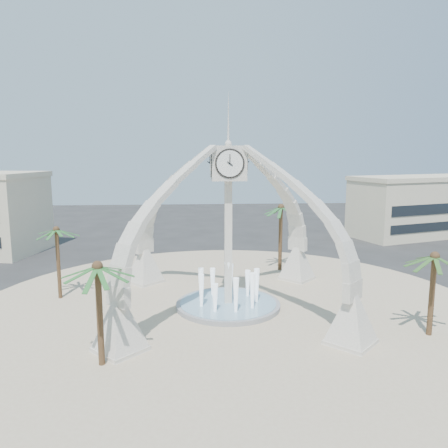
{
  "coord_description": "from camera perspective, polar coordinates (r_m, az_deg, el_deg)",
  "views": [
    {
      "loc": [
        -2.63,
        -32.08,
        11.75
      ],
      "look_at": [
        -0.17,
        2.0,
        6.22
      ],
      "focal_mm": 35.0,
      "sensor_mm": 36.0,
      "label": 1
    }
  ],
  "objects": [
    {
      "name": "palm_south",
      "position": [
        24.67,
        -16.2,
        -5.54
      ],
      "size": [
        5.06,
        5.06,
        6.43
      ],
      "rotation": [
        0.0,
        0.0,
        -0.43
      ],
      "color": "brown",
      "rests_on": "ground"
    },
    {
      "name": "ground",
      "position": [
        34.27,
        0.54,
        -10.86
      ],
      "size": [
        140.0,
        140.0,
        0.0
      ],
      "primitive_type": "plane",
      "color": "#282828",
      "rests_on": "ground"
    },
    {
      "name": "palm_north",
      "position": [
        43.79,
        7.46,
        2.06
      ],
      "size": [
        5.05,
        5.05,
        7.24
      ],
      "rotation": [
        0.0,
        0.0,
        0.3
      ],
      "color": "brown",
      "rests_on": "ground"
    },
    {
      "name": "plaza",
      "position": [
        34.25,
        0.54,
        -10.81
      ],
      "size": [
        40.0,
        40.0,
        0.06
      ],
      "primitive_type": "cylinder",
      "color": "#BCAC8C",
      "rests_on": "ground"
    },
    {
      "name": "fountain",
      "position": [
        34.17,
        0.54,
        -10.4
      ],
      "size": [
        8.0,
        8.0,
        3.62
      ],
      "color": "gray",
      "rests_on": "ground"
    },
    {
      "name": "clock_tower",
      "position": [
        32.61,
        0.56,
        -0.08
      ],
      "size": [
        17.94,
        17.94,
        16.3
      ],
      "color": "silver",
      "rests_on": "ground"
    },
    {
      "name": "palm_east",
      "position": [
        30.81,
        25.83,
        -3.95
      ],
      "size": [
        4.52,
        4.52,
        6.01
      ],
      "rotation": [
        0.0,
        0.0,
        0.24
      ],
      "color": "brown",
      "rests_on": "ground"
    },
    {
      "name": "building_ne",
      "position": [
        68.77,
        24.25,
        2.17
      ],
      "size": [
        21.87,
        14.17,
        8.6
      ],
      "rotation": [
        0.0,
        0.0,
        0.31
      ],
      "color": "beige",
      "rests_on": "ground"
    },
    {
      "name": "palm_west",
      "position": [
        37.33,
        -21.06,
        -0.83
      ],
      "size": [
        4.34,
        4.34,
        6.37
      ],
      "rotation": [
        0.0,
        0.0,
        -0.43
      ],
      "color": "brown",
      "rests_on": "ground"
    }
  ]
}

